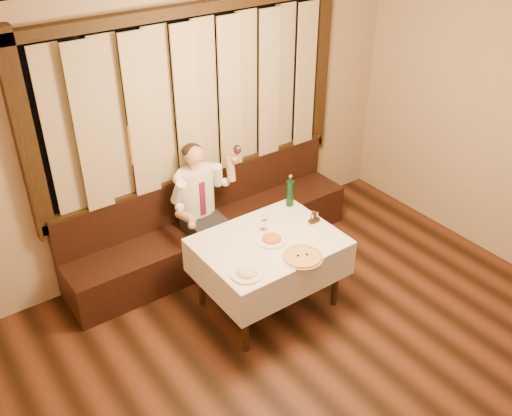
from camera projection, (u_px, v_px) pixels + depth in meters
room at (328, 205)px, 4.25m from camera, size 5.01×6.01×2.81m
banquette at (211, 229)px, 6.09m from camera, size 3.20×0.61×0.94m
dining_table at (269, 250)px, 5.20m from camera, size 1.27×0.97×0.76m
pizza at (302, 257)px, 4.91m from camera, size 0.36×0.36×0.04m
pasta_red at (272, 237)px, 5.12m from camera, size 0.29×0.29×0.10m
pasta_cream at (247, 270)px, 4.71m from camera, size 0.29×0.29×0.10m
green_bottle at (290, 193)px, 5.59m from camera, size 0.07×0.07×0.34m
table_wine_glass at (264, 219)px, 5.22m from camera, size 0.07×0.07×0.18m
cruet_caddy at (314, 218)px, 5.38m from camera, size 0.11×0.05×0.11m
seated_man at (201, 198)px, 5.69m from camera, size 0.73×0.55×1.36m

